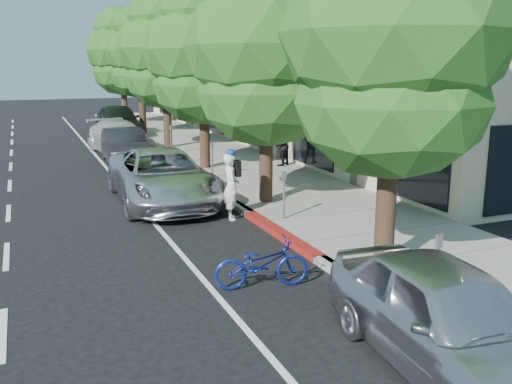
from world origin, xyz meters
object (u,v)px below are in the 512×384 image
street_tree_0 (395,39)px  street_tree_2 (203,53)px  dark_sedan (125,146)px  pedestrian (281,145)px  street_tree_3 (165,51)px  silver_suv (162,177)px  dark_suv_far (118,121)px  near_car_a (448,318)px  bicycle (262,264)px  street_tree_4 (140,54)px  street_tree_5 (122,52)px  white_pickup (119,138)px  street_tree_1 (266,50)px  cyclist (231,186)px

street_tree_0 → street_tree_2: (0.00, 12.00, -0.07)m
dark_sedan → pedestrian: size_ratio=2.76×
street_tree_3 → silver_suv: street_tree_3 is taller
dark_suv_far → near_car_a: 27.60m
bicycle → near_car_a: near_car_a is taller
street_tree_4 → dark_suv_far: (-1.40, 0.09, -3.73)m
street_tree_3 → street_tree_4: bearing=90.0°
bicycle → dark_suv_far: dark_suv_far is taller
street_tree_5 → white_pickup: size_ratio=1.51×
street_tree_1 → street_tree_4: 18.00m
street_tree_5 → near_car_a: size_ratio=1.72×
cyclist → street_tree_0: bearing=-153.5°
bicycle → street_tree_4: bearing=3.8°
cyclist → street_tree_4: bearing=5.9°
bicycle → pedestrian: (5.52, 11.06, 0.49)m
street_tree_4 → white_pickup: street_tree_4 is taller
street_tree_2 → white_pickup: size_ratio=1.42×
silver_suv → cyclist: bearing=-60.8°
bicycle → silver_suv: (-0.17, 7.29, 0.33)m
street_tree_1 → dark_suv_far: bearing=94.4°
street_tree_5 → near_car_a: bearing=-92.4°
street_tree_4 → silver_suv: bearing=-99.5°
dark_sedan → dark_suv_far: (1.21, 9.15, 0.19)m
street_tree_2 → street_tree_5: (0.00, 18.00, 0.31)m
cyclist → near_car_a: size_ratio=0.40×
dark_suv_far → near_car_a: bearing=-89.3°
street_tree_1 → pedestrian: 7.00m
street_tree_4 → street_tree_5: (0.00, 6.00, 0.18)m
street_tree_2 → white_pickup: bearing=112.3°
street_tree_5 → bicycle: street_tree_5 is taller
street_tree_2 → dark_suv_far: street_tree_2 is taller
street_tree_4 → dark_suv_far: size_ratio=1.35×
street_tree_0 → street_tree_3: (0.00, 18.00, 0.11)m
street_tree_0 → street_tree_5: street_tree_5 is taller
white_pickup → street_tree_5: bearing=71.5°
silver_suv → dark_suv_far: bearing=87.0°
dark_sedan → dark_suv_far: 9.23m
cyclist → pedestrian: (4.38, 6.27, 0.06)m
street_tree_0 → pedestrian: street_tree_0 is taller
street_tree_2 → bicycle: 12.74m
street_tree_0 → bicycle: street_tree_0 is taller
near_car_a → pedestrian: bearing=78.5°
street_tree_0 → street_tree_4: (-0.00, 24.00, 0.06)m
cyclist → dark_sedan: cyclist is taller
silver_suv → white_pickup: size_ratio=1.12×
white_pickup → street_tree_0: bearing=-89.9°
street_tree_2 → street_tree_3: 6.00m
silver_suv → bicycle: bearing=-87.0°
street_tree_1 → pedestrian: street_tree_1 is taller
street_tree_2 → street_tree_1: bearing=-90.0°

